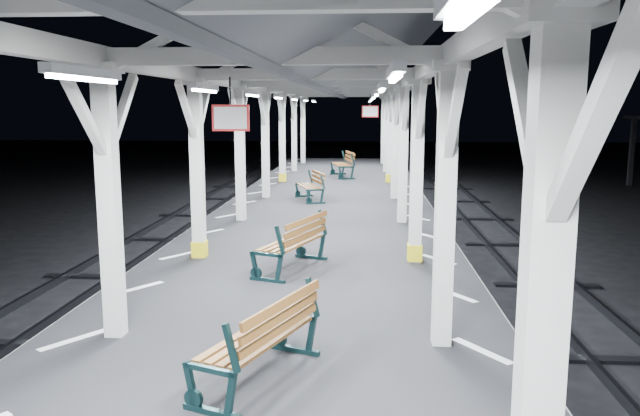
# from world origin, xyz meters

# --- Properties ---
(ground) EXTENTS (120.00, 120.00, 0.00)m
(ground) POSITION_xyz_m (0.00, 0.00, 0.00)
(ground) COLOR black
(ground) RESTS_ON ground
(platform) EXTENTS (6.00, 50.00, 1.00)m
(platform) POSITION_xyz_m (0.00, 0.00, 0.50)
(platform) COLOR black
(platform) RESTS_ON ground
(hazard_stripes_left) EXTENTS (1.00, 48.00, 0.01)m
(hazard_stripes_left) POSITION_xyz_m (-2.45, 0.00, 1.00)
(hazard_stripes_left) COLOR silver
(hazard_stripes_left) RESTS_ON platform
(hazard_stripes_right) EXTENTS (1.00, 48.00, 0.01)m
(hazard_stripes_right) POSITION_xyz_m (2.45, 0.00, 1.00)
(hazard_stripes_right) COLOR silver
(hazard_stripes_right) RESTS_ON platform
(track_right) EXTENTS (2.20, 60.00, 0.16)m
(track_right) POSITION_xyz_m (5.00, 0.00, 0.08)
(track_right) COLOR #2D2D33
(track_right) RESTS_ON ground
(canopy) EXTENTS (5.40, 49.00, 4.65)m
(canopy) POSITION_xyz_m (0.00, -0.02, 4.56)
(canopy) COLOR silver
(canopy) RESTS_ON platform
(bench_near) EXTENTS (1.20, 1.82, 0.93)m
(bench_near) POSITION_xyz_m (0.08, -3.20, 1.49)
(bench_near) COLOR #102A2C
(bench_near) RESTS_ON platform
(bench_mid) EXTENTS (1.20, 1.87, 0.95)m
(bench_mid) POSITION_xyz_m (-0.10, 1.27, 1.51)
(bench_mid) COLOR #102A2C
(bench_mid) RESTS_ON platform
(bench_far) EXTENTS (1.06, 1.70, 0.87)m
(bench_far) POSITION_xyz_m (-0.50, 9.47, 1.46)
(bench_far) COLOR #102A2C
(bench_far) RESTS_ON platform
(bench_extra) EXTENTS (1.09, 1.97, 1.01)m
(bench_extra) POSITION_xyz_m (0.28, 15.90, 1.54)
(bench_extra) COLOR #102A2C
(bench_extra) RESTS_ON platform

